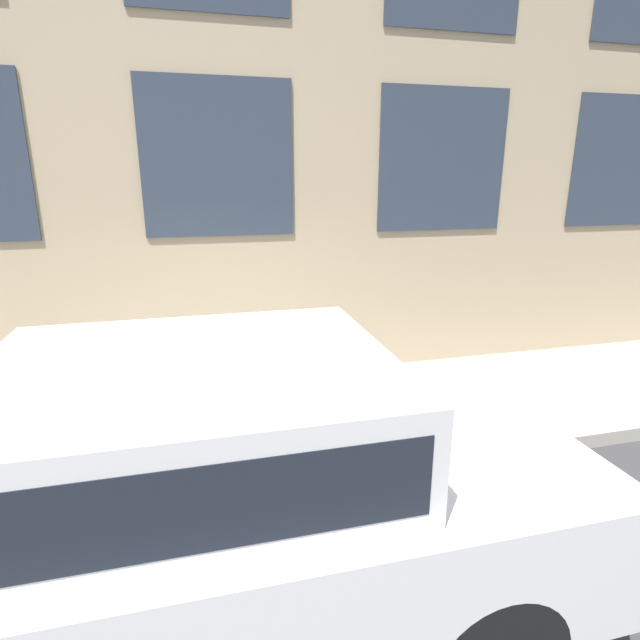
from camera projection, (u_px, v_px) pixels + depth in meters
ground_plane at (252, 500)px, 4.47m from camera, size 80.00×80.00×0.00m
sidewalk at (239, 427)px, 5.61m from camera, size 2.47×60.00×0.16m
building_facade at (214, 95)px, 5.89m from camera, size 0.33×40.00×7.43m
fire_hydrant at (292, 410)px, 4.87m from camera, size 0.37×0.48×0.85m
person at (347, 374)px, 5.07m from camera, size 0.28×0.18×1.16m
parked_car_white_near at (199, 486)px, 2.98m from camera, size 2.07×4.68×1.82m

